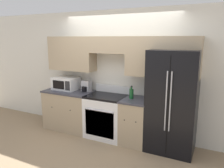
{
  "coord_description": "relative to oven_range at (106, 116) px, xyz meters",
  "views": [
    {
      "loc": [
        1.89,
        -3.49,
        2.03
      ],
      "look_at": [
        0.0,
        0.31,
        1.13
      ],
      "focal_mm": 35.0,
      "sensor_mm": 36.0,
      "label": 1
    }
  ],
  "objects": [
    {
      "name": "bottle",
      "position": [
        0.54,
        0.01,
        0.54
      ],
      "size": [
        0.08,
        0.08,
        0.25
      ],
      "color": "#195928",
      "rests_on": "lower_cabinets_right"
    },
    {
      "name": "microwave",
      "position": [
        -1.07,
        0.06,
        0.58
      ],
      "size": [
        0.56,
        0.4,
        0.28
      ],
      "color": "white",
      "rests_on": "lower_cabinets_left"
    },
    {
      "name": "oven_range",
      "position": [
        0.0,
        0.0,
        0.0
      ],
      "size": [
        0.8,
        0.65,
        1.04
      ],
      "color": "white",
      "rests_on": "ground_plane"
    },
    {
      "name": "lower_cabinets_left",
      "position": [
        -0.94,
        -0.0,
        -0.0
      ],
      "size": [
        1.11,
        0.64,
        0.88
      ],
      "color": "tan",
      "rests_on": "ground_plane"
    },
    {
      "name": "coffee_maker",
      "position": [
        -0.57,
        0.13,
        0.55
      ],
      "size": [
        0.19,
        0.23,
        0.24
      ],
      "color": "#B7B7BC",
      "rests_on": "lower_cabinets_left"
    },
    {
      "name": "wall_back",
      "position": [
        0.14,
        0.28,
        1.0
      ],
      "size": [
        8.0,
        0.39,
        2.6
      ],
      "color": "silver",
      "rests_on": "ground_plane"
    },
    {
      "name": "lower_cabinets_right",
      "position": [
        0.65,
        -0.0,
        -0.0
      ],
      "size": [
        0.52,
        0.64,
        0.88
      ],
      "color": "tan",
      "rests_on": "ground_plane"
    },
    {
      "name": "ground_plane",
      "position": [
        0.13,
        -0.31,
        -0.45
      ],
      "size": [
        12.0,
        12.0,
        0.0
      ],
      "primitive_type": "plane",
      "color": "#937A5B"
    },
    {
      "name": "refrigerator",
      "position": [
        1.32,
        0.06,
        0.47
      ],
      "size": [
        0.84,
        0.78,
        1.84
      ],
      "color": "black",
      "rests_on": "ground_plane"
    }
  ]
}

